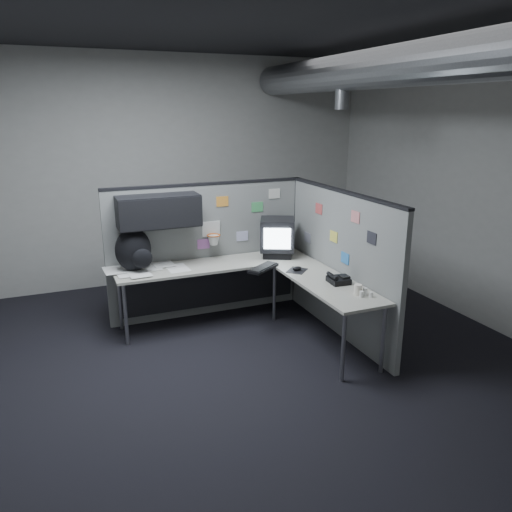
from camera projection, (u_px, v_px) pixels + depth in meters
name	position (u px, v px, depth m)	size (l,w,h in m)	color
room	(308.00, 148.00, 4.78)	(5.62, 5.62, 3.22)	black
partition_back	(196.00, 238.00, 5.89)	(2.44, 0.42, 1.63)	slate
partition_right	(339.00, 263.00, 5.53)	(0.07, 2.23, 1.63)	slate
desk	(243.00, 278.00, 5.67)	(2.31, 2.11, 0.73)	#ACAA9B
monitor	(277.00, 237.00, 6.05)	(0.53, 0.53, 0.46)	black
keyboard	(263.00, 268.00, 5.58)	(0.44, 0.37, 0.04)	black
mouse	(297.00, 269.00, 5.53)	(0.29, 0.29, 0.05)	black
phone	(338.00, 279.00, 5.14)	(0.21, 0.23, 0.10)	black
bottles	(364.00, 292.00, 4.80)	(0.13, 0.17, 0.08)	silver
cup	(358.00, 290.00, 4.81)	(0.08, 0.08, 0.10)	white
papers	(145.00, 269.00, 5.57)	(0.92, 0.61, 0.02)	white
backpack	(134.00, 251.00, 5.46)	(0.42, 0.38, 0.48)	black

